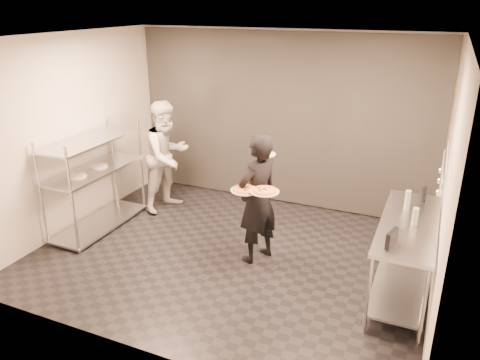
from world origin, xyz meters
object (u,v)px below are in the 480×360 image
at_px(pizza_plate_far, 265,191).
at_px(pos_monitor, 392,238).
at_px(waiter, 258,199).
at_px(pizza_plate_near, 245,189).
at_px(bottle_green, 407,200).
at_px(bottle_dark, 424,194).
at_px(chef, 167,156).
at_px(prep_counter, 406,246).
at_px(bottle_clear, 415,217).
at_px(salad_plate, 265,153).
at_px(pass_rack, 95,179).

xyz_separation_m(pizza_plate_far, pos_monitor, (1.50, -0.43, -0.09)).
bearing_deg(waiter, pizza_plate_near, 7.17).
height_order(bottle_green, bottle_dark, bottle_green).
distance_m(chef, bottle_green, 3.73).
xyz_separation_m(prep_counter, chef, (-3.73, 1.01, 0.26)).
bearing_deg(chef, pizza_plate_far, -105.02).
height_order(chef, bottle_dark, chef).
bearing_deg(bottle_clear, bottle_green, 105.80).
bearing_deg(bottle_green, salad_plate, 177.65).
height_order(salad_plate, pos_monitor, salad_plate).
bearing_deg(prep_counter, bottle_clear, -52.01).
xyz_separation_m(chef, pos_monitor, (3.61, -1.64, 0.12)).
bearing_deg(salad_plate, bottle_green, -2.35).
xyz_separation_m(prep_counter, bottle_green, (-0.06, 0.34, 0.41)).
relative_size(pass_rack, prep_counter, 0.89).
bearing_deg(pizza_plate_near, pizza_plate_far, -8.55).
bearing_deg(bottle_green, bottle_dark, 61.31).
bearing_deg(bottle_clear, bottle_dark, 86.05).
bearing_deg(bottle_green, pos_monitor, -93.33).
height_order(pass_rack, bottle_green, pass_rack).
xyz_separation_m(salad_plate, bottle_clear, (1.91, -0.48, -0.33)).
bearing_deg(bottle_dark, pos_monitor, -99.84).
relative_size(pizza_plate_far, bottle_green, 1.48).
bearing_deg(prep_counter, bottle_green, 100.59).
height_order(salad_plate, bottle_clear, salad_plate).
xyz_separation_m(pizza_plate_far, salad_plate, (-0.23, 0.61, 0.26)).
relative_size(pizza_plate_near, pizza_plate_far, 1.04).
xyz_separation_m(prep_counter, waiter, (-1.82, 0.07, 0.22)).
bearing_deg(pizza_plate_far, bottle_clear, 4.45).
xyz_separation_m(chef, bottle_clear, (3.78, -1.08, 0.14)).
distance_m(pizza_plate_near, bottle_dark, 2.14).
relative_size(prep_counter, waiter, 1.06).
xyz_separation_m(prep_counter, pizza_plate_near, (-1.89, -0.16, 0.43)).
bearing_deg(pass_rack, prep_counter, 0.03).
bearing_deg(bottle_green, waiter, -171.34).
height_order(prep_counter, chef, chef).
height_order(pos_monitor, bottle_clear, bottle_clear).
distance_m(pass_rack, salad_plate, 2.58).
height_order(pizza_plate_near, pos_monitor, pizza_plate_near).
xyz_separation_m(pos_monitor, bottle_dark, (0.22, 1.27, 0.02)).
bearing_deg(pass_rack, pizza_plate_near, -3.60).
bearing_deg(bottle_dark, pizza_plate_far, -154.16).
bearing_deg(salad_plate, pizza_plate_far, -69.19).
distance_m(pizza_plate_near, salad_plate, 0.65).
xyz_separation_m(salad_plate, bottle_dark, (1.96, 0.23, -0.34)).
distance_m(pizza_plate_far, salad_plate, 0.70).
xyz_separation_m(pass_rack, bottle_dark, (4.43, 0.64, 0.25)).
xyz_separation_m(pizza_plate_near, pizza_plate_far, (0.27, -0.04, 0.04)).
bearing_deg(bottle_green, pizza_plate_near, -164.80).
relative_size(prep_counter, chef, 1.02).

